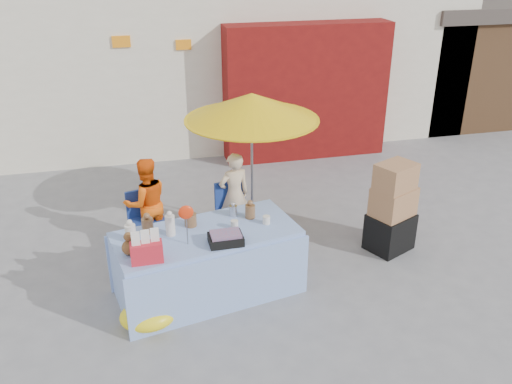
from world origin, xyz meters
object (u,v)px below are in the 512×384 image
object	(u,v)px
chair_right	(236,223)
box_stack	(392,211)
chair_left	(149,233)
vendor_orange	(147,203)
market_table	(207,262)
vendor_beige	(234,195)
umbrella	(252,107)

from	to	relation	value
chair_right	box_stack	world-z (taller)	box_stack
chair_left	vendor_orange	xyz separation A→B (m)	(0.00, 0.13, 0.41)
market_table	chair_left	world-z (taller)	market_table
chair_right	vendor_orange	bearing A→B (deg)	161.01
chair_right	box_stack	xyz separation A→B (m)	(2.04, -0.79, 0.35)
chair_left	chair_right	size ratio (longest dim) A/B	1.00
vendor_orange	vendor_beige	xyz separation A→B (m)	(1.25, 0.00, -0.02)
chair_left	chair_right	xyz separation A→B (m)	(1.25, 0.00, 0.00)
box_stack	vendor_orange	bearing A→B (deg)	164.36
market_table	chair_left	size ratio (longest dim) A/B	2.80
vendor_orange	umbrella	distance (m)	1.98
market_table	umbrella	bearing A→B (deg)	47.25
chair_left	vendor_orange	size ratio (longest dim) A/B	0.64
chair_left	vendor_orange	distance (m)	0.43
chair_right	vendor_beige	bearing A→B (deg)	75.68
chair_left	umbrella	world-z (taller)	umbrella
market_table	box_stack	size ratio (longest dim) A/B	1.82
umbrella	market_table	bearing A→B (deg)	-121.54
chair_left	vendor_orange	world-z (taller)	vendor_orange
market_table	umbrella	xyz separation A→B (m)	(0.92, 1.51, 1.45)
vendor_beige	umbrella	bearing A→B (deg)	-166.26
vendor_orange	box_stack	xyz separation A→B (m)	(3.29, -0.92, -0.06)
chair_left	chair_right	distance (m)	1.25
market_table	box_stack	world-z (taller)	market_table
umbrella	vendor_orange	bearing A→B (deg)	-174.47
vendor_orange	vendor_beige	world-z (taller)	vendor_orange
vendor_beige	box_stack	world-z (taller)	box_stack
umbrella	box_stack	xyz separation A→B (m)	(1.74, -1.07, -1.29)
chair_left	umbrella	distance (m)	2.27
chair_left	vendor_beige	xyz separation A→B (m)	(1.25, 0.13, 0.39)
market_table	umbrella	world-z (taller)	umbrella
umbrella	vendor_beige	bearing A→B (deg)	-153.43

